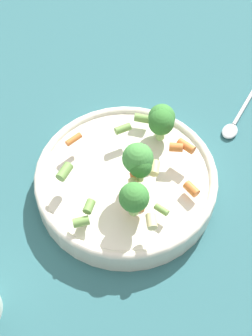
{
  "coord_description": "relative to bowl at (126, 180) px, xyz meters",
  "views": [
    {
      "loc": [
        0.4,
        -0.1,
        0.63
      ],
      "look_at": [
        0.0,
        0.0,
        0.06
      ],
      "focal_mm": 50.0,
      "sensor_mm": 36.0,
      "label": 1
    }
  ],
  "objects": [
    {
      "name": "spoon",
      "position": [
        -0.1,
        0.23,
        -0.02
      ],
      "size": [
        0.15,
        0.14,
        0.01
      ],
      "rotation": [
        0.0,
        0.0,
        11.81
      ],
      "color": "silver",
      "rests_on": "ground_plane"
    },
    {
      "name": "ground_plane",
      "position": [
        0.0,
        0.0,
        -0.02
      ],
      "size": [
        3.0,
        3.0,
        0.0
      ],
      "primitive_type": "plane",
      "color": "#2D6066"
    },
    {
      "name": "bowl",
      "position": [
        0.0,
        0.0,
        0.0
      ],
      "size": [
        0.28,
        0.28,
        0.05
      ],
      "color": "silver",
      "rests_on": "ground_plane"
    },
    {
      "name": "pasta_salad",
      "position": [
        0.0,
        0.03,
        0.06
      ],
      "size": [
        0.22,
        0.22,
        0.08
      ],
      "color": "#8CB766",
      "rests_on": "bowl"
    }
  ]
}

